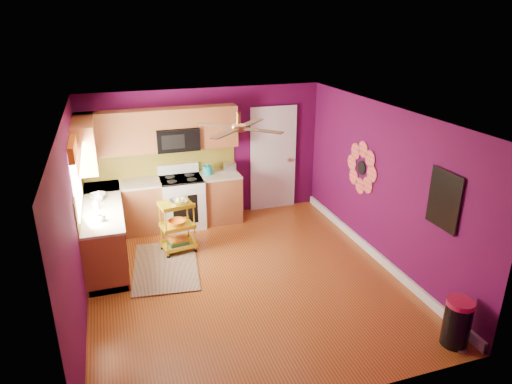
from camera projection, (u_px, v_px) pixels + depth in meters
name	position (u px, v px, depth m)	size (l,w,h in m)	color
ground	(244.00, 279.00, 6.90)	(5.00, 5.00, 0.00)	brown
room_envelope	(245.00, 177.00, 6.31)	(4.54, 5.04, 2.52)	#50093D
lower_cabinets	(140.00, 217.00, 7.96)	(2.81, 2.31, 0.94)	brown
electric_range	(182.00, 202.00, 8.48)	(0.76, 0.66, 1.13)	white
upper_cabinetry	(138.00, 135.00, 7.81)	(2.80, 2.30, 1.26)	brown
left_window	(75.00, 163.00, 6.55)	(0.08, 1.35, 1.08)	white
panel_door	(273.00, 160.00, 9.10)	(0.95, 0.11, 2.15)	white
right_wall_art	(395.00, 181.00, 6.72)	(0.04, 2.74, 1.04)	black
ceiling_fan	(239.00, 127.00, 6.24)	(1.01, 1.01, 0.26)	#BF8C3F
shag_rug	(166.00, 266.00, 7.22)	(0.98, 1.60, 0.02)	#321B10
rolling_cart	(178.00, 225.00, 7.53)	(0.59, 0.47, 0.96)	yellow
trash_can	(457.00, 323.00, 5.43)	(0.40, 0.40, 0.61)	black
teal_kettle	(208.00, 170.00, 8.51)	(0.18, 0.18, 0.21)	teal
toaster	(230.00, 167.00, 8.65)	(0.22, 0.15, 0.18)	beige
soap_bottle_a	(95.00, 204.00, 6.97)	(0.08, 0.08, 0.18)	#EA3F72
soap_bottle_b	(99.00, 196.00, 7.29)	(0.13, 0.13, 0.17)	white
counter_dish	(98.00, 196.00, 7.43)	(0.26, 0.26, 0.06)	white
counter_cup	(102.00, 218.00, 6.58)	(0.12, 0.12, 0.09)	white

